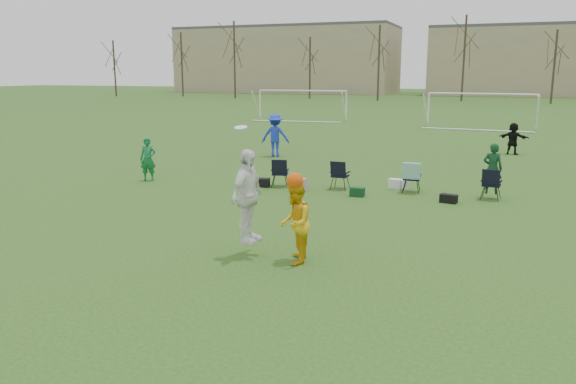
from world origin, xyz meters
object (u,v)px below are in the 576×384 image
at_px(fielder_blue, 275,135).
at_px(fielder_black, 513,139).
at_px(goal_left, 302,97).
at_px(goal_mid, 482,101).
at_px(fielder_green_near, 148,159).
at_px(center_contest, 268,207).

bearing_deg(fielder_blue, fielder_black, -168.86).
distance_m(fielder_blue, fielder_black, 11.38).
distance_m(goal_left, goal_mid, 14.14).
bearing_deg(fielder_green_near, fielder_blue, 56.52).
height_order(fielder_green_near, goal_mid, goal_mid).
xyz_separation_m(goal_left, goal_mid, (14.00, -2.00, 0.00)).
bearing_deg(center_contest, fielder_blue, 111.54).
relative_size(fielder_green_near, goal_left, 0.21).
height_order(fielder_green_near, fielder_blue, fielder_blue).
relative_size(fielder_green_near, fielder_black, 1.04).
bearing_deg(fielder_black, center_contest, 93.59).
distance_m(fielder_green_near, fielder_black, 17.19).
height_order(fielder_blue, goal_left, goal_left).
xyz_separation_m(fielder_black, goal_mid, (-1.99, 13.05, 1.16)).
height_order(fielder_black, goal_left, goal_left).
bearing_deg(goal_mid, center_contest, -91.37).
bearing_deg(goal_left, fielder_blue, -79.12).
bearing_deg(fielder_green_near, goal_mid, 49.44).
relative_size(fielder_black, goal_left, 0.21).
distance_m(fielder_green_near, fielder_blue, 7.52).
distance_m(fielder_green_near, goal_left, 27.21).
bearing_deg(goal_left, center_contest, -76.75).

